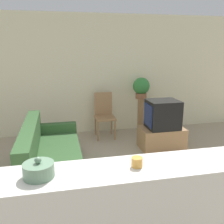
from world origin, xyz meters
TOP-DOWN VIEW (x-y plane):
  - wall_back at (0.00, 3.43)m, footprint 9.00×0.06m
  - couch at (-0.67, 1.36)m, footprint 0.85×1.96m
  - tv_stand at (1.48, 2.08)m, footprint 0.86×0.53m
  - television at (1.48, 2.08)m, footprint 0.61×0.51m
  - wooden_chair at (0.49, 3.01)m, footprint 0.44×0.44m
  - plant_stand at (1.36, 3.06)m, footprint 0.14×0.14m
  - potted_plant at (1.36, 3.06)m, footprint 0.38×0.38m
  - decorative_bowl at (-0.65, -0.60)m, footprint 0.23×0.23m
  - candle_jar at (0.09, -0.60)m, footprint 0.09×0.09m

SIDE VIEW (x-z plane):
  - tv_stand at x=1.48m, z-range 0.00..0.43m
  - couch at x=-0.67m, z-range -0.13..0.72m
  - plant_stand at x=1.36m, z-range 0.00..0.83m
  - wooden_chair at x=0.49m, z-range 0.05..1.04m
  - television at x=1.48m, z-range 0.43..0.98m
  - potted_plant at x=1.36m, z-range 0.85..1.33m
  - candle_jar at x=0.09m, z-range 1.07..1.15m
  - decorative_bowl at x=-0.65m, z-range 1.05..1.20m
  - wall_back at x=0.00m, z-range 0.00..2.70m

